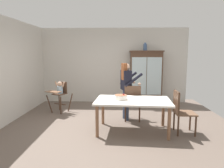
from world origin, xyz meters
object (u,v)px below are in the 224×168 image
Objects in this scene: ceramic_vase at (145,47)px; adult_person at (126,84)px; china_cabinet at (146,77)px; birthday_cake at (121,97)px; dining_table at (133,103)px; dining_chair_right_end at (180,109)px; dining_chair_far_side at (133,101)px; high_chair_with_toddler at (60,91)px.

adult_person is at bearing -111.03° from ceramic_vase.
china_cabinet is 2.82m from birthday_cake.
ceramic_vase reaches higher than dining_table.
ceramic_vase reaches higher than adult_person.
birthday_cake is 0.29× the size of dining_chair_right_end.
dining_table is (-0.63, -2.69, -0.29)m from china_cabinet.
dining_chair_far_side is 1.29m from dining_chair_right_end.
adult_person is at bearing 6.93° from high_chair_with_toddler.
dining_table is at bearing 86.87° from dining_chair_right_end.
ceramic_vase is 3.06m from birthday_cake.
high_chair_with_toddler is 2.60m from dining_table.
dining_chair_far_side is 1.00× the size of dining_chair_right_end.
high_chair_with_toddler reaches higher than dining_table.
dining_chair_right_end is (3.18, -1.57, -0.10)m from high_chair_with_toddler.
ceramic_vase reaches higher than high_chair_with_toddler.
dining_chair_far_side is at bearing 4.85° from high_chair_with_toddler.
dining_chair_right_end is (1.33, -0.10, -0.24)m from birthday_cake.
dining_table is 1.82× the size of dining_chair_far_side.
adult_person is 1.57m from dining_chair_right_end.
dining_table is 0.74m from dining_chair_far_side.
china_cabinet is 1.97× the size of dining_chair_right_end.
dining_chair_right_end is at bearing -81.18° from china_cabinet.
ceramic_vase is at bearing -99.96° from dining_chair_far_side.
dining_chair_right_end is at bearing -4.36° from birthday_cake.
adult_person is 1.59× the size of dining_chair_right_end.
china_cabinet is at bearing -101.19° from dining_chair_far_side.
china_cabinet is at bearing -39.74° from adult_person.
ceramic_vase is 2.51m from dining_chair_far_side.
adult_person reaches higher than dining_chair_far_side.
china_cabinet reaches higher than adult_person.
high_chair_with_toddler is 2.12m from adult_person.
adult_person is 0.87m from birthday_cake.
ceramic_vase is at bearing -38.48° from adult_person.
high_chair_with_toddler is 2.30m from dining_chair_far_side.
dining_chair_far_side and dining_chair_right_end have the same top height.
high_chair_with_toddler is at bearing 64.61° from dining_chair_right_end.
high_chair_with_toddler is at bearing -156.46° from china_cabinet.
dining_table is at bearing -10.84° from high_chair_with_toddler.
high_chair_with_toddler is at bearing -14.33° from dining_chair_far_side.
dining_chair_right_end is (1.01, -0.80, 0.00)m from dining_chair_far_side.
dining_table is at bearing -5.33° from birthday_cake.
dining_table is 0.30m from birthday_cake.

